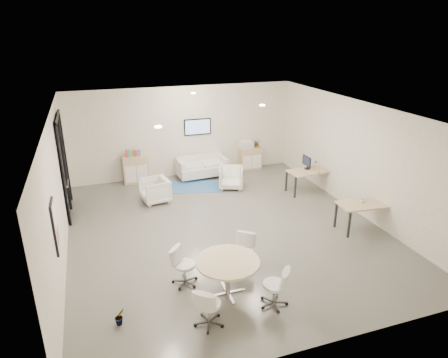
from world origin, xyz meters
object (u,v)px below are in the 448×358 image
Objects in this scene: sideboard_left at (136,169)px; loveseat at (201,167)px; round_table at (228,264)px; armchair_right at (231,177)px; desk_front at (365,206)px; sideboard_right at (250,158)px; desk_rear at (310,173)px; armchair_left at (155,189)px.

loveseat is at bearing -4.73° from sideboard_left.
armchair_right is at bearing 69.48° from round_table.
armchair_right is 4.53m from desk_front.
desk_rear is (0.96, -2.70, 0.25)m from sideboard_right.
loveseat is at bearing -174.07° from sideboard_right.
sideboard_left is 1.17× the size of armchair_left.
desk_front is at bearing -64.14° from loveseat.
armchair_left is 0.56× the size of desk_front.
round_table is at bearing -2.19° from armchair_left.
loveseat is 3.88m from desk_rear.
sideboard_right is at bearing 64.22° from round_table.
armchair_right is 0.62× the size of round_table.
armchair_left is at bearing 96.88° from round_table.
loveseat is 2.18× the size of armchair_left.
desk_rear is 2.73m from desk_front.
sideboard_left is 0.64× the size of desk_rear.
desk_rear is at bearing -4.90° from armchair_right.
desk_front is (5.32, -5.41, 0.18)m from sideboard_left.
armchair_right is 0.53× the size of desk_rear.
armchair_left is 0.64× the size of round_table.
sideboard_left reaches higher than armchair_left.
armchair_left is (-1.95, -1.67, 0.06)m from loveseat.
round_table is (-2.00, -5.34, 0.30)m from armchair_right.
round_table is (-4.37, -1.49, 0.04)m from desk_front.
armchair_left is 1.03× the size of armchair_right.
armchair_right is (0.65, -1.36, 0.05)m from loveseat.
sideboard_left is at bearing 171.08° from loveseat.
sideboard_right is at bearing 104.19° from desk_rear.
sideboard_left is 1.14× the size of sideboard_right.
sideboard_left reaches higher than desk_front.
sideboard_right is 5.53m from desk_front.
armchair_right reaches higher than desk_rear.
sideboard_left is at bearing 139.82° from desk_front.
armchair_left reaches higher than desk_front.
sideboard_right reaches higher than armchair_right.
sideboard_left is at bearing 97.89° from round_table.
loveseat is at bearing 78.64° from round_table.
loveseat is 2.25× the size of armchair_right.
sideboard_right is 2.88m from desk_rear.
armchair_left is 0.55× the size of desk_rear.
round_table is at bearing -105.55° from loveseat.
armchair_left is at bearing 149.77° from desk_front.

